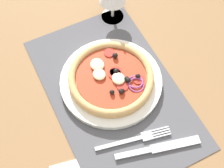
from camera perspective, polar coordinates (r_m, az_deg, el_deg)
ground_plane at (r=84.78cm, az=0.22°, el=-1.73°), size 190.00×140.00×2.40cm
placemat at (r=83.55cm, az=0.22°, el=-1.28°), size 48.74×30.48×0.40cm
plate at (r=83.92cm, az=-0.17°, el=0.46°), size 25.66×25.66×1.45cm
pizza at (r=82.35cm, az=-0.12°, el=1.11°), size 21.31×21.31×2.70cm
fork at (r=78.18cm, az=4.35°, el=-9.25°), size 5.09×17.94×0.44cm
knife at (r=77.89cm, az=7.97°, el=-10.76°), size 6.49×19.80×0.62cm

